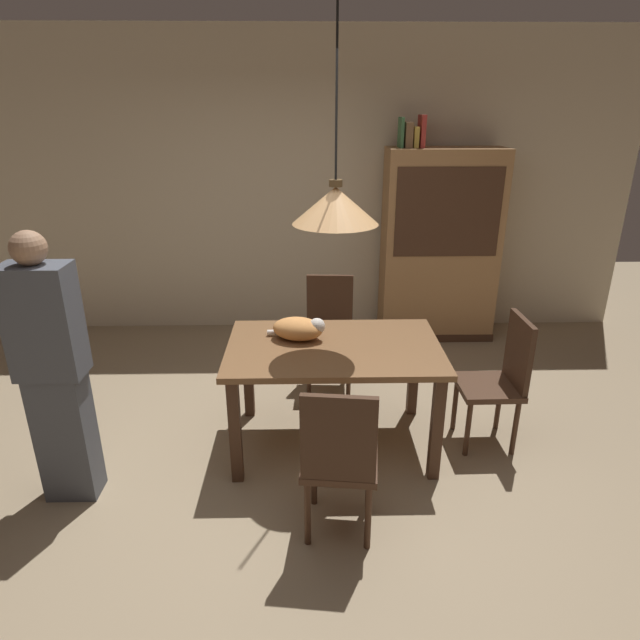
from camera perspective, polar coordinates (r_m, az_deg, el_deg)
The scene contains 14 objects.
ground at distance 3.60m, azimuth -0.75°, elevation -16.28°, with size 10.00×10.00×0.00m, color #998466.
back_wall at distance 5.54m, azimuth -1.09°, elevation 13.75°, with size 6.40×0.10×2.90m, color beige.
dining_table at distance 3.60m, azimuth 1.46°, elevation -4.15°, with size 1.40×0.90×0.75m.
chair_far_back at distance 4.46m, azimuth 0.99°, elevation -0.80°, with size 0.42×0.42×0.93m.
chair_near_front at distance 2.92m, azimuth 2.05°, elevation -14.16°, with size 0.44×0.44×0.93m.
chair_right_side at distance 3.88m, azimuth 18.41°, elevation -5.60°, with size 0.41×0.41×0.93m.
cat_sleeping at distance 3.62m, azimuth -2.18°, elevation -0.90°, with size 0.40×0.29×0.16m.
pendant_lamp at distance 3.29m, azimuth 1.63°, elevation 11.97°, with size 0.52×0.52×1.30m.
hutch_bookcase at distance 5.48m, azimuth 12.40°, elevation 7.18°, with size 1.12×0.45×1.85m.
book_green_slim at distance 5.23m, azimuth 8.49°, elevation 18.89°, with size 0.03×0.20×0.26m, color #427A4C.
book_brown_thick at distance 5.24m, azimuth 9.17°, elevation 18.64°, with size 0.06×0.24×0.22m, color brown.
book_yellow_short at distance 5.26m, azimuth 9.93°, elevation 18.39°, with size 0.04×0.20×0.18m, color gold.
book_red_tall at distance 5.27m, azimuth 10.61°, elevation 18.89°, with size 0.04×0.22×0.28m, color #B73833.
person_standing at distance 3.40m, azimuth -26.16°, elevation -4.99°, with size 0.36×0.22×1.63m.
Camera 1 is at (-0.01, -2.84, 2.22)m, focal length 30.49 mm.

